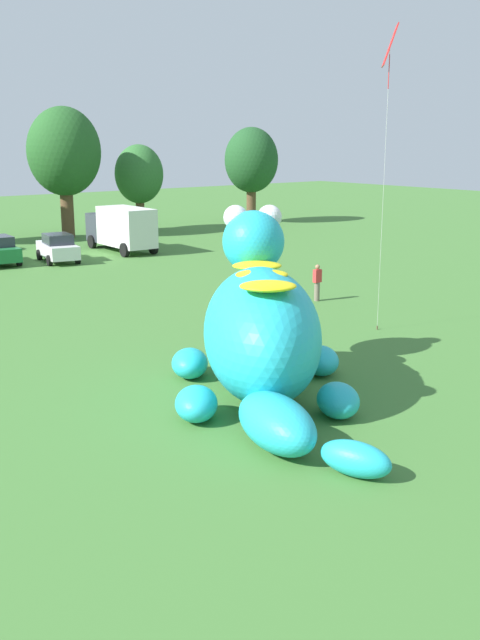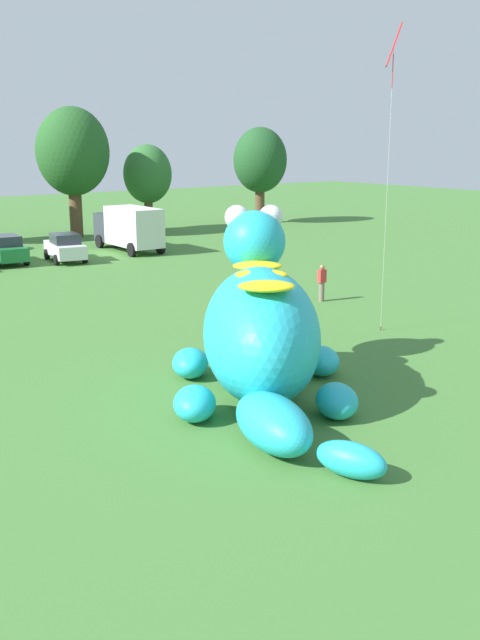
{
  "view_description": "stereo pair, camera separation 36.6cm",
  "coord_description": "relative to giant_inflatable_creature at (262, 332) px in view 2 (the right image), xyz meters",
  "views": [
    {
      "loc": [
        -13.74,
        -15.64,
        7.36
      ],
      "look_at": [
        -0.52,
        1.14,
        2.09
      ],
      "focal_mm": 41.4,
      "sensor_mm": 36.0,
      "label": 1
    },
    {
      "loc": [
        -13.46,
        -15.86,
        7.36
      ],
      "look_at": [
        -0.52,
        1.14,
        2.09
      ],
      "focal_mm": 41.4,
      "sensor_mm": 36.0,
      "label": 2
    }
  ],
  "objects": [
    {
      "name": "tree_centre_right",
      "position": [
        11.31,
        36.57,
        4.4
      ],
      "size": [
        5.46,
        5.46,
        9.69
      ],
      "color": "brown",
      "rests_on": "ground"
    },
    {
      "name": "car_green",
      "position": [
        2.49,
        27.63,
        -1.08
      ],
      "size": [
        2.18,
        4.22,
        1.72
      ],
      "color": "#1E7238",
      "rests_on": "ground"
    },
    {
      "name": "ground_plane",
      "position": [
        0.52,
        -0.11,
        -1.94
      ],
      "size": [
        160.0,
        160.0,
        0.0
      ],
      "primitive_type": "plane",
      "color": "#427533"
    },
    {
      "name": "giant_inflatable_creature",
      "position": [
        0.0,
        0.0,
        0.0
      ],
      "size": [
        7.24,
        10.15,
        5.3
      ],
      "color": "#23B2C6",
      "rests_on": "ground"
    },
    {
      "name": "box_truck",
      "position": [
        10.97,
        27.71,
        -0.34
      ],
      "size": [
        2.48,
        6.45,
        2.95
      ],
      "color": "#333842",
      "rests_on": "ground"
    },
    {
      "name": "tethered_flying_kite",
      "position": [
        8.53,
        3.07,
        8.47
      ],
      "size": [
        1.13,
        1.13,
        11.34
      ],
      "color": "brown",
      "rests_on": "ground"
    },
    {
      "name": "spectator_near_inflatable",
      "position": [
        10.36,
        8.38,
        -1.09
      ],
      "size": [
        0.38,
        0.26,
        1.71
      ],
      "color": "#726656",
      "rests_on": "ground"
    },
    {
      "name": "tree_right",
      "position": [
        28.42,
        35.47,
        3.51
      ],
      "size": [
        4.69,
        4.69,
        8.33
      ],
      "color": "brown",
      "rests_on": "ground"
    },
    {
      "name": "car_white",
      "position": [
        5.73,
        26.29,
        -1.08
      ],
      "size": [
        2.48,
        4.34,
        1.72
      ],
      "color": "white",
      "rests_on": "ground"
    },
    {
      "name": "tree_mid_right",
      "position": [
        17.7,
        36.59,
        2.58
      ],
      "size": [
        3.89,
        3.89,
        6.91
      ],
      "color": "brown",
      "rests_on": "ground"
    }
  ]
}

